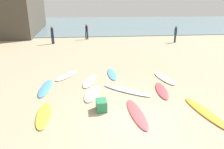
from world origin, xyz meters
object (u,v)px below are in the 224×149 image
(surfboard_6, at_px, (44,115))
(beachgoer_mid, at_px, (52,34))
(surfboard_1, at_px, (92,93))
(surfboard_9, at_px, (90,81))
(surfboard_2, at_px, (162,90))
(surfboard_8, at_px, (112,74))
(surfboard_7, at_px, (126,90))
(surfboard_3, at_px, (164,78))
(surfboard_10, at_px, (137,113))
(surfboard_4, at_px, (205,112))
(surfboard_5, at_px, (67,76))
(beachgoer_far, at_px, (176,33))
(beachgoer_near, at_px, (87,31))
(surfboard_0, at_px, (46,88))
(beach_cooler, at_px, (101,105))

(surfboard_6, relative_size, beachgoer_mid, 1.10)
(surfboard_1, height_order, surfboard_9, surfboard_9)
(surfboard_2, bearing_deg, surfboard_8, 136.00)
(surfboard_2, relative_size, surfboard_7, 0.79)
(surfboard_3, bearing_deg, surfboard_2, 58.29)
(surfboard_10, bearing_deg, surfboard_2, -133.50)
(surfboard_7, relative_size, beachgoer_mid, 1.39)
(surfboard_3, distance_m, surfboard_7, 2.79)
(surfboard_4, distance_m, surfboard_6, 6.11)
(surfboard_8, distance_m, beachgoer_mid, 11.68)
(surfboard_10, distance_m, beachgoer_mid, 16.16)
(surfboard_2, height_order, surfboard_7, surfboard_7)
(surfboard_8, distance_m, surfboard_10, 4.71)
(surfboard_4, bearing_deg, surfboard_10, -12.24)
(surfboard_1, xyz_separation_m, surfboard_6, (-1.84, -1.74, -0.01))
(surfboard_5, xyz_separation_m, surfboard_8, (2.64, 0.03, -0.01))
(surfboard_6, bearing_deg, surfboard_7, 24.24)
(surfboard_1, bearing_deg, surfboard_9, 106.59)
(surfboard_4, xyz_separation_m, beachgoer_far, (5.00, 14.69, 0.94))
(surfboard_6, relative_size, beachgoer_near, 1.14)
(surfboard_9, distance_m, surfboard_10, 4.05)
(surfboard_2, height_order, surfboard_9, surfboard_9)
(surfboard_6, height_order, beachgoer_far, beachgoer_far)
(surfboard_1, relative_size, surfboard_10, 0.82)
(surfboard_2, height_order, beachgoer_far, beachgoer_far)
(surfboard_2, bearing_deg, beachgoer_mid, 126.61)
(surfboard_0, bearing_deg, surfboard_3, 7.41)
(surfboard_2, distance_m, beachgoer_far, 13.83)
(surfboard_1, xyz_separation_m, beach_cooler, (0.32, -1.55, 0.17))
(surfboard_2, xyz_separation_m, beachgoer_near, (-3.53, 15.69, 0.95))
(surfboard_5, relative_size, surfboard_10, 0.83)
(surfboard_0, bearing_deg, beachgoer_mid, 98.38)
(surfboard_1, height_order, surfboard_3, surfboard_3)
(surfboard_0, height_order, beachgoer_far, beachgoer_far)
(surfboard_10, xyz_separation_m, beachgoer_mid, (-5.37, 15.21, 1.00))
(surfboard_6, relative_size, surfboard_8, 0.93)
(surfboard_0, bearing_deg, surfboard_6, -79.29)
(surfboard_8, xyz_separation_m, beachgoer_mid, (-4.98, 10.52, 1.00))
(surfboard_5, distance_m, surfboard_10, 5.56)
(surfboard_5, distance_m, surfboard_8, 2.64)
(beachgoer_mid, bearing_deg, surfboard_4, -29.69)
(surfboard_5, height_order, beachgoer_far, beachgoer_far)
(surfboard_9, xyz_separation_m, surfboard_10, (1.71, -3.67, -0.01))
(surfboard_10, bearing_deg, surfboard_5, -60.02)
(surfboard_2, relative_size, surfboard_3, 0.93)
(surfboard_6, bearing_deg, surfboard_3, 25.11)
(surfboard_4, height_order, beachgoer_mid, beachgoer_mid)
(surfboard_1, bearing_deg, surfboard_5, 131.79)
(beachgoer_far, bearing_deg, surfboard_7, -169.50)
(surfboard_3, bearing_deg, surfboard_10, 48.56)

